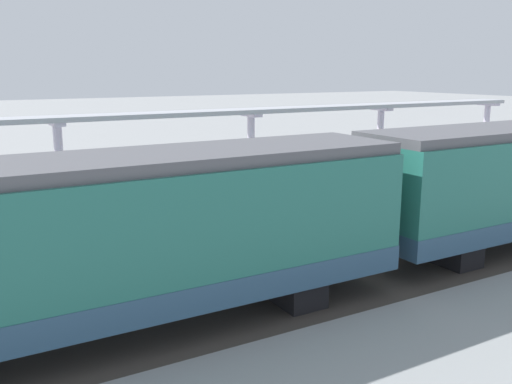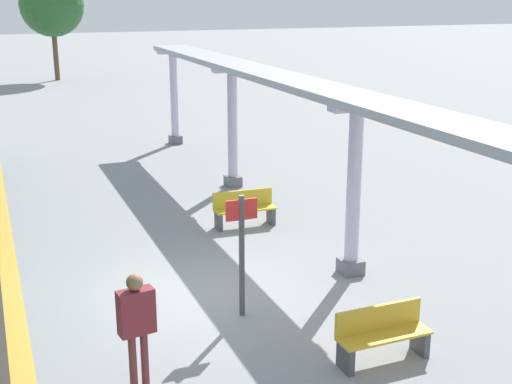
# 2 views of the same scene
# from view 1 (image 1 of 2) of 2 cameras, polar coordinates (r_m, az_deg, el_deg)

# --- Properties ---
(ground_plane) EXTENTS (176.00, 176.00, 0.00)m
(ground_plane) POSITION_cam_1_polar(r_m,az_deg,el_deg) (18.82, 3.75, -3.05)
(ground_plane) COLOR gray
(tactile_edge_strip) EXTENTS (0.36, 34.30, 0.01)m
(tactile_edge_strip) POSITION_cam_1_polar(r_m,az_deg,el_deg) (16.26, 10.30, -5.73)
(tactile_edge_strip) COLOR gold
(tactile_edge_strip) RESTS_ON ground
(trackbed) EXTENTS (3.20, 46.30, 0.01)m
(trackbed) POSITION_cam_1_polar(r_m,az_deg,el_deg) (15.02, 14.68, -7.49)
(trackbed) COLOR #38332D
(trackbed) RESTS_ON ground
(train_far_carriage) EXTENTS (2.65, 12.25, 3.48)m
(train_far_carriage) POSITION_cam_1_polar(r_m,az_deg,el_deg) (10.78, -14.99, -5.22)
(train_far_carriage) COLOR #246A5E
(train_far_carriage) RESTS_ON ground
(canopy_pillar_nearest) EXTENTS (1.10, 0.44, 3.44)m
(canopy_pillar_nearest) POSITION_cam_1_polar(r_m,az_deg,el_deg) (29.89, 22.47, 5.21)
(canopy_pillar_nearest) COLOR slate
(canopy_pillar_nearest) RESTS_ON ground
(canopy_pillar_second) EXTENTS (1.10, 0.44, 3.44)m
(canopy_pillar_second) POSITION_cam_1_polar(r_m,az_deg,el_deg) (24.83, 12.56, 4.57)
(canopy_pillar_second) COLOR slate
(canopy_pillar_second) RESTS_ON ground
(canopy_pillar_third) EXTENTS (1.10, 0.44, 3.44)m
(canopy_pillar_third) POSITION_cam_1_polar(r_m,az_deg,el_deg) (21.09, -0.50, 3.51)
(canopy_pillar_third) COLOR slate
(canopy_pillar_third) RESTS_ON ground
(canopy_pillar_fourth) EXTENTS (1.10, 0.44, 3.44)m
(canopy_pillar_fourth) POSITION_cam_1_polar(r_m,az_deg,el_deg) (18.75, -19.42, 1.67)
(canopy_pillar_fourth) COLOR slate
(canopy_pillar_fourth) RESTS_ON ground
(canopy_beam) EXTENTS (1.20, 27.42, 0.16)m
(canopy_beam) POSITION_cam_1_polar(r_m,az_deg,el_deg) (20.89, -0.50, 8.32)
(canopy_beam) COLOR #A8AAB2
(canopy_beam) RESTS_ON canopy_pillar_nearest
(bench_near_end) EXTENTS (1.51, 0.46, 0.86)m
(bench_near_end) POSITION_cam_1_polar(r_m,az_deg,el_deg) (22.03, 8.22, 0.32)
(bench_near_end) COLOR gold
(bench_near_end) RESTS_ON ground
(bench_mid_platform) EXTENTS (1.52, 0.50, 0.86)m
(bench_mid_platform) POSITION_cam_1_polar(r_m,az_deg,el_deg) (19.02, -8.47, -1.62)
(bench_mid_platform) COLOR gold
(bench_mid_platform) RESTS_ON ground
(platform_info_sign) EXTENTS (0.56, 0.10, 2.20)m
(platform_info_sign) POSITION_cam_1_polar(r_m,az_deg,el_deg) (19.41, 5.76, 1.41)
(platform_info_sign) COLOR #4C4C51
(platform_info_sign) RESTS_ON ground
(passenger_waiting_near_edge) EXTENTS (0.54, 0.31, 1.77)m
(passenger_waiting_near_edge) POSITION_cam_1_polar(r_m,az_deg,el_deg) (18.82, 13.64, 0.08)
(passenger_waiting_near_edge) COLOR brown
(passenger_waiting_near_edge) RESTS_ON ground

